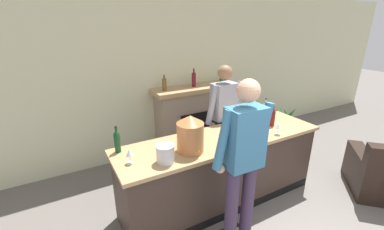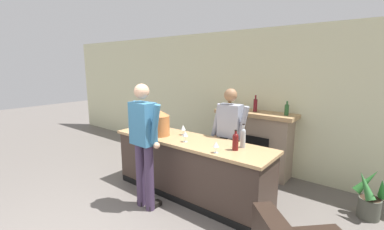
% 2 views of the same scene
% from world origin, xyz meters
% --- Properties ---
extents(wall_back_panel, '(12.00, 0.07, 2.75)m').
position_xyz_m(wall_back_panel, '(0.00, 3.73, 1.38)').
color(wall_back_panel, beige).
rests_on(wall_back_panel, ground_plane).
extents(bar_counter, '(2.69, 0.75, 0.93)m').
position_xyz_m(bar_counter, '(-0.08, 2.00, 0.47)').
color(bar_counter, '#3C2E26').
rests_on(bar_counter, ground_plane).
extents(fireplace_stone, '(1.51, 0.52, 1.52)m').
position_xyz_m(fireplace_stone, '(0.35, 3.47, 0.62)').
color(fireplace_stone, gray).
rests_on(fireplace_stone, ground_plane).
extents(potted_plant_corner, '(0.44, 0.48, 0.68)m').
position_xyz_m(potted_plant_corner, '(2.26, 3.02, 0.29)').
color(potted_plant_corner, '#4C4D43').
rests_on(potted_plant_corner, ground_plane).
extents(person_customer, '(0.66, 0.31, 1.82)m').
position_xyz_m(person_customer, '(-0.35, 1.31, 1.02)').
color(person_customer, '#41314C').
rests_on(person_customer, ground_plane).
extents(person_bartender, '(0.66, 0.32, 1.71)m').
position_xyz_m(person_bartender, '(0.32, 2.54, 0.94)').
color(person_bartender, '#1F2428').
rests_on(person_bartender, ground_plane).
extents(copper_dispenser, '(0.30, 0.34, 0.42)m').
position_xyz_m(copper_dispenser, '(-0.60, 1.89, 1.14)').
color(copper_dispenser, '#BC723E').
rests_on(copper_dispenser, bar_counter).
extents(ice_bucket_steel, '(0.20, 0.20, 0.19)m').
position_xyz_m(ice_bucket_steel, '(-0.93, 1.81, 1.02)').
color(ice_bucket_steel, silver).
rests_on(ice_bucket_steel, bar_counter).
extents(wine_bottle_merlot_tall, '(0.07, 0.07, 0.30)m').
position_xyz_m(wine_bottle_merlot_tall, '(-1.30, 2.26, 1.06)').
color(wine_bottle_merlot_tall, '#103F1E').
rests_on(wine_bottle_merlot_tall, bar_counter).
extents(wine_bottle_port_short, '(0.07, 0.07, 0.34)m').
position_xyz_m(wine_bottle_port_short, '(0.76, 2.16, 1.08)').
color(wine_bottle_port_short, '#A1A6AC').
rests_on(wine_bottle_port_short, bar_counter).
extents(wine_bottle_rose_blush, '(0.08, 0.08, 0.29)m').
position_xyz_m(wine_bottle_rose_blush, '(0.73, 1.99, 1.06)').
color(wine_bottle_rose_blush, '#5B1313').
rests_on(wine_bottle_rose_blush, bar_counter).
extents(wine_glass_near_bucket, '(0.08, 0.08, 0.15)m').
position_xyz_m(wine_glass_near_bucket, '(0.59, 1.74, 1.04)').
color(wine_glass_near_bucket, silver).
rests_on(wine_glass_near_bucket, bar_counter).
extents(wine_glass_front_left, '(0.08, 0.08, 0.16)m').
position_xyz_m(wine_glass_front_left, '(-0.05, 1.87, 1.05)').
color(wine_glass_front_left, silver).
rests_on(wine_glass_front_left, bar_counter).
extents(wine_glass_by_dispenser, '(0.08, 0.08, 0.17)m').
position_xyz_m(wine_glass_by_dispenser, '(-0.33, 2.15, 1.05)').
color(wine_glass_by_dispenser, silver).
rests_on(wine_glass_by_dispenser, bar_counter).
extents(wine_glass_mid_counter, '(0.07, 0.07, 0.16)m').
position_xyz_m(wine_glass_mid_counter, '(-1.25, 1.96, 1.04)').
color(wine_glass_mid_counter, silver).
rests_on(wine_glass_mid_counter, bar_counter).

